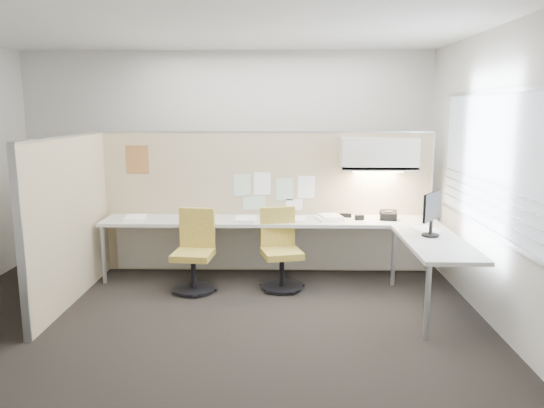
{
  "coord_description": "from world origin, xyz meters",
  "views": [
    {
      "loc": [
        0.76,
        -4.96,
        2.05
      ],
      "look_at": [
        0.64,
        0.8,
        1.0
      ],
      "focal_mm": 35.0,
      "sensor_mm": 36.0,
      "label": 1
    }
  ],
  "objects_px": {
    "desk": "(297,233)",
    "chair_right": "(280,252)",
    "monitor": "(432,211)",
    "chair_left": "(195,253)",
    "phone": "(388,215)"
  },
  "relations": [
    {
      "from": "desk",
      "to": "chair_right",
      "type": "relative_size",
      "value": 4.41
    },
    {
      "from": "desk",
      "to": "monitor",
      "type": "bearing_deg",
      "value": -26.39
    },
    {
      "from": "desk",
      "to": "chair_left",
      "type": "xyz_separation_m",
      "value": [
        -1.17,
        -0.3,
        -0.18
      ]
    },
    {
      "from": "monitor",
      "to": "desk",
      "type": "bearing_deg",
      "value": 98.63
    },
    {
      "from": "chair_left",
      "to": "phone",
      "type": "height_order",
      "value": "chair_left"
    },
    {
      "from": "chair_left",
      "to": "chair_right",
      "type": "height_order",
      "value": "chair_left"
    },
    {
      "from": "chair_left",
      "to": "monitor",
      "type": "distance_m",
      "value": 2.63
    },
    {
      "from": "chair_right",
      "to": "monitor",
      "type": "height_order",
      "value": "monitor"
    },
    {
      "from": "chair_left",
      "to": "phone",
      "type": "xyz_separation_m",
      "value": [
        2.26,
        0.46,
        0.36
      ]
    },
    {
      "from": "phone",
      "to": "desk",
      "type": "bearing_deg",
      "value": -161.26
    },
    {
      "from": "chair_right",
      "to": "monitor",
      "type": "relative_size",
      "value": 1.98
    },
    {
      "from": "desk",
      "to": "chair_right",
      "type": "height_order",
      "value": "chair_right"
    },
    {
      "from": "desk",
      "to": "monitor",
      "type": "height_order",
      "value": "monitor"
    },
    {
      "from": "chair_left",
      "to": "monitor",
      "type": "relative_size",
      "value": 1.98
    },
    {
      "from": "phone",
      "to": "chair_left",
      "type": "bearing_deg",
      "value": -158.01
    }
  ]
}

